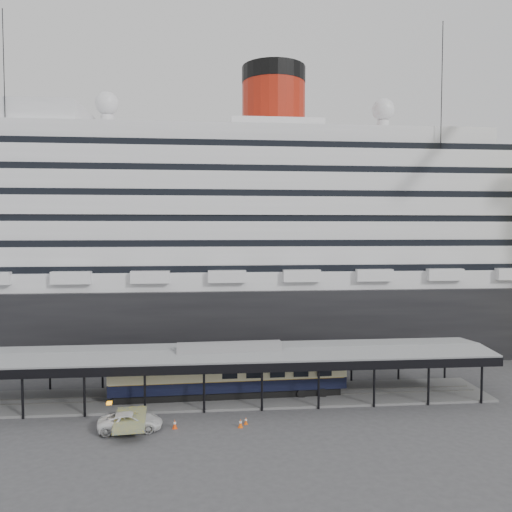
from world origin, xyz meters
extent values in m
plane|color=#3C3C3F|center=(0.00, 0.00, 0.00)|extent=(200.00, 200.00, 0.00)
cube|color=black|center=(0.00, 32.00, 5.00)|extent=(130.00, 30.00, 10.00)
cylinder|color=#A11C0C|center=(8.00, 32.00, 37.40)|extent=(10.00, 10.00, 9.00)
cylinder|color=black|center=(8.00, 32.00, 42.65)|extent=(10.10, 10.10, 2.50)
sphere|color=silver|center=(-18.00, 32.00, 37.70)|extent=(3.60, 3.60, 3.60)
sphere|color=silver|center=(26.00, 32.00, 37.70)|extent=(3.60, 3.60, 3.60)
cube|color=slate|center=(0.00, 5.00, 0.12)|extent=(56.00, 8.00, 0.24)
cube|color=slate|center=(0.00, 4.28, 0.28)|extent=(54.00, 0.08, 0.10)
cube|color=slate|center=(0.00, 5.72, 0.28)|extent=(54.00, 0.08, 0.10)
cube|color=black|center=(0.00, 0.50, 4.45)|extent=(56.00, 0.18, 0.90)
cube|color=black|center=(0.00, 9.50, 4.45)|extent=(56.00, 0.18, 0.90)
cube|color=slate|center=(0.00, 5.00, 5.18)|extent=(56.00, 9.00, 0.24)
cylinder|color=black|center=(-29.22, 21.75, 23.60)|extent=(0.12, 0.12, 47.21)
cylinder|color=black|center=(30.26, 20.24, 23.60)|extent=(0.12, 0.12, 47.21)
imported|color=white|center=(-9.49, -2.89, 0.79)|extent=(5.92, 3.13, 1.59)
cube|color=black|center=(-0.23, 5.00, 0.64)|extent=(24.09, 3.56, 0.80)
cube|color=black|center=(-0.23, 5.00, 1.67)|extent=(25.25, 4.05, 1.26)
cube|color=beige|center=(-0.23, 5.00, 3.04)|extent=(25.25, 4.09, 1.49)
cube|color=black|center=(-0.23, 5.00, 4.01)|extent=(25.25, 4.05, 0.46)
cube|color=#FC490E|center=(-5.52, -2.83, 0.02)|extent=(0.47, 0.47, 0.03)
cone|color=#FC490E|center=(-5.52, -2.83, 0.43)|extent=(0.40, 0.40, 0.81)
cylinder|color=white|center=(-5.52, -2.83, 0.51)|extent=(0.26, 0.26, 0.16)
cube|color=#F45A0D|center=(1.03, -2.43, 0.01)|extent=(0.37, 0.37, 0.03)
cone|color=#F45A0D|center=(1.03, -2.43, 0.35)|extent=(0.31, 0.31, 0.66)
cylinder|color=white|center=(1.03, -2.43, 0.41)|extent=(0.21, 0.21, 0.13)
cube|color=#FB5E0D|center=(0.48, -3.15, 0.02)|extent=(0.48, 0.48, 0.03)
cone|color=#FB5E0D|center=(0.48, -3.15, 0.42)|extent=(0.40, 0.40, 0.79)
cylinder|color=white|center=(0.48, -3.15, 0.49)|extent=(0.25, 0.25, 0.15)
camera|label=1|loc=(-2.26, -48.00, 18.14)|focal=35.00mm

